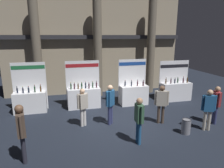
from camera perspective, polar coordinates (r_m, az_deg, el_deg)
ground_plane at (r=8.86m, az=0.90°, el=-10.74°), size 24.00×24.00×0.00m
hall_colonnade at (r=12.69m, az=-4.70°, el=11.54°), size 11.19×1.22×6.51m
exhibitor_booth_0 at (r=10.49m, az=-22.42°, el=-4.26°), size 1.58×0.66×2.42m
exhibitor_booth_1 at (r=10.42m, az=-8.08°, el=-3.39°), size 1.74×0.66×2.42m
exhibitor_booth_2 at (r=10.86m, az=6.22°, el=-2.61°), size 1.56×0.66×2.44m
exhibitor_booth_3 at (r=12.06m, az=17.75°, el=-1.63°), size 1.82×0.66×2.27m
trash_bin at (r=8.25m, az=20.50°, el=-11.34°), size 0.34×0.34×0.59m
visitor_0 at (r=6.37m, az=-24.65°, el=-11.48°), size 0.31×0.60×1.80m
visitor_1 at (r=8.26m, az=-0.52°, el=-5.04°), size 0.41×0.40×1.71m
visitor_2 at (r=8.60m, az=25.99°, el=-5.88°), size 0.54×0.31×1.67m
visitor_3 at (r=9.40m, az=27.77°, el=-4.63°), size 0.32×0.48×1.64m
visitor_4 at (r=8.20m, az=-8.42°, el=-5.76°), size 0.47×0.38×1.61m
visitor_5 at (r=6.88m, az=7.78°, el=-9.40°), size 0.22×0.53×1.67m
visitor_6 at (r=8.61m, az=14.02°, el=-4.83°), size 0.56×0.34×1.66m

